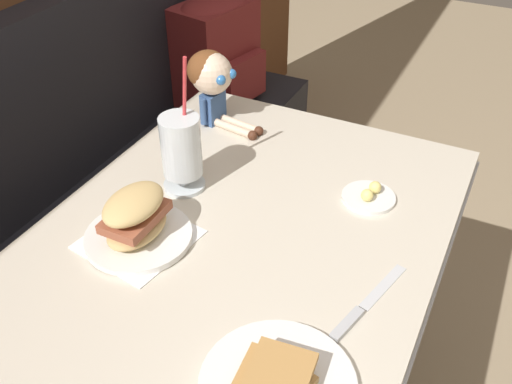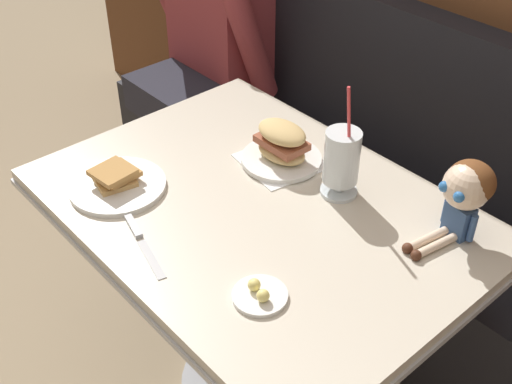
{
  "view_description": "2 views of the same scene",
  "coord_description": "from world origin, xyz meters",
  "px_view_note": "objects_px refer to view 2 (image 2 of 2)",
  "views": [
    {
      "loc": [
        -0.79,
        -0.26,
        1.53
      ],
      "look_at": [
        0.02,
        0.14,
        0.85
      ],
      "focal_mm": 40.74,
      "sensor_mm": 36.0,
      "label": 1
    },
    {
      "loc": [
        0.96,
        -0.67,
        1.76
      ],
      "look_at": [
        0.01,
        0.17,
        0.79
      ],
      "focal_mm": 46.04,
      "sensor_mm": 36.0,
      "label": 2
    }
  ],
  "objects_px": {
    "butter_saucer": "(260,294)",
    "milkshake_glass": "(342,160)",
    "toast_plate": "(117,183)",
    "seated_doll": "(466,190)",
    "diner_patron": "(212,29)",
    "butter_knife": "(138,235)",
    "sandwich_plate": "(282,147)"
  },
  "relations": [
    {
      "from": "toast_plate",
      "to": "seated_doll",
      "type": "xyz_separation_m",
      "value": [
        0.68,
        0.5,
        0.11
      ]
    },
    {
      "from": "milkshake_glass",
      "to": "sandwich_plate",
      "type": "relative_size",
      "value": 1.39
    },
    {
      "from": "toast_plate",
      "to": "seated_doll",
      "type": "distance_m",
      "value": 0.86
    },
    {
      "from": "butter_saucer",
      "to": "diner_patron",
      "type": "relative_size",
      "value": 0.15
    },
    {
      "from": "milkshake_glass",
      "to": "diner_patron",
      "type": "height_order",
      "value": "diner_patron"
    },
    {
      "from": "milkshake_glass",
      "to": "toast_plate",
      "type": "bearing_deg",
      "value": -133.52
    },
    {
      "from": "seated_doll",
      "to": "diner_patron",
      "type": "distance_m",
      "value": 1.35
    },
    {
      "from": "milkshake_glass",
      "to": "diner_patron",
      "type": "distance_m",
      "value": 1.1
    },
    {
      "from": "sandwich_plate",
      "to": "toast_plate",
      "type": "bearing_deg",
      "value": -115.83
    },
    {
      "from": "toast_plate",
      "to": "sandwich_plate",
      "type": "bearing_deg",
      "value": 64.17
    },
    {
      "from": "toast_plate",
      "to": "butter_knife",
      "type": "xyz_separation_m",
      "value": [
        0.2,
        -0.07,
        -0.01
      ]
    },
    {
      "from": "sandwich_plate",
      "to": "seated_doll",
      "type": "bearing_deg",
      "value": 11.87
    },
    {
      "from": "milkshake_glass",
      "to": "butter_knife",
      "type": "distance_m",
      "value": 0.53
    },
    {
      "from": "toast_plate",
      "to": "butter_saucer",
      "type": "distance_m",
      "value": 0.53
    },
    {
      "from": "butter_saucer",
      "to": "toast_plate",
      "type": "bearing_deg",
      "value": -178.06
    },
    {
      "from": "diner_patron",
      "to": "toast_plate",
      "type": "bearing_deg",
      "value": -52.2
    },
    {
      "from": "butter_saucer",
      "to": "milkshake_glass",
      "type": "bearing_deg",
      "value": 109.6
    },
    {
      "from": "toast_plate",
      "to": "butter_knife",
      "type": "height_order",
      "value": "toast_plate"
    },
    {
      "from": "milkshake_glass",
      "to": "seated_doll",
      "type": "bearing_deg",
      "value": 16.95
    },
    {
      "from": "toast_plate",
      "to": "butter_saucer",
      "type": "xyz_separation_m",
      "value": [
        0.53,
        0.02,
        -0.01
      ]
    },
    {
      "from": "butter_saucer",
      "to": "butter_knife",
      "type": "xyz_separation_m",
      "value": [
        -0.33,
        -0.08,
        -0.0
      ]
    },
    {
      "from": "toast_plate",
      "to": "milkshake_glass",
      "type": "relative_size",
      "value": 0.79
    },
    {
      "from": "sandwich_plate",
      "to": "diner_patron",
      "type": "bearing_deg",
      "value": 153.52
    },
    {
      "from": "sandwich_plate",
      "to": "butter_saucer",
      "type": "relative_size",
      "value": 1.9
    },
    {
      "from": "butter_saucer",
      "to": "seated_doll",
      "type": "xyz_separation_m",
      "value": [
        0.15,
        0.48,
        0.12
      ]
    },
    {
      "from": "butter_knife",
      "to": "toast_plate",
      "type": "bearing_deg",
      "value": 161.66
    },
    {
      "from": "seated_doll",
      "to": "diner_patron",
      "type": "height_order",
      "value": "diner_patron"
    },
    {
      "from": "sandwich_plate",
      "to": "butter_saucer",
      "type": "bearing_deg",
      "value": -48.26
    },
    {
      "from": "sandwich_plate",
      "to": "diner_patron",
      "type": "relative_size",
      "value": 0.28
    },
    {
      "from": "toast_plate",
      "to": "diner_patron",
      "type": "bearing_deg",
      "value": 127.8
    },
    {
      "from": "seated_doll",
      "to": "diner_patron",
      "type": "bearing_deg",
      "value": 166.92
    },
    {
      "from": "milkshake_glass",
      "to": "seated_doll",
      "type": "xyz_separation_m",
      "value": [
        0.29,
        0.09,
        0.03
      ]
    }
  ]
}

